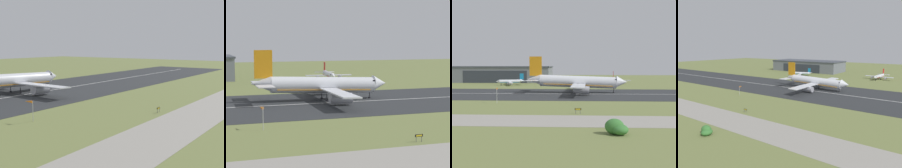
# 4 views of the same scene
# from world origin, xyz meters

# --- Properties ---
(ground_plane) EXTENTS (624.21, 624.21, 0.00)m
(ground_plane) POSITION_xyz_m (0.00, 49.98, 0.00)
(ground_plane) COLOR olive
(runway_strip) EXTENTS (384.21, 54.28, 0.06)m
(runway_strip) POSITION_xyz_m (0.00, 99.97, 0.03)
(runway_strip) COLOR #2B2D30
(runway_strip) RESTS_ON ground_plane
(runway_centreline) EXTENTS (345.79, 0.70, 0.01)m
(runway_centreline) POSITION_xyz_m (0.00, 99.97, 0.07)
(runway_centreline) COLOR silver
(runway_centreline) RESTS_ON runway_strip
(taxiway_road) EXTENTS (288.16, 15.10, 0.05)m
(taxiway_road) POSITION_xyz_m (0.00, 33.21, 0.03)
(taxiway_road) COLOR gray
(taxiway_road) RESTS_ON ground_plane
(hangar_building) EXTENTS (78.51, 33.73, 11.98)m
(hangar_building) POSITION_xyz_m (-38.85, 198.64, 6.00)
(hangar_building) COLOR slate
(hangar_building) RESTS_ON ground_plane
(airplane_landing) EXTENTS (46.73, 55.58, 16.86)m
(airplane_landing) POSITION_xyz_m (20.94, 106.57, 4.96)
(airplane_landing) COLOR silver
(airplane_landing) RESTS_ON ground_plane
(airplane_parked_west) EXTENTS (23.27, 24.17, 8.52)m
(airplane_parked_west) POSITION_xyz_m (44.93, 175.38, 2.82)
(airplane_parked_west) COLOR silver
(airplane_parked_west) RESTS_ON ground_plane
(airplane_parked_centre) EXTENTS (18.64, 22.19, 7.43)m
(airplane_parked_centre) POSITION_xyz_m (-22.20, 158.37, 2.36)
(airplane_parked_centre) COLOR silver
(airplane_parked_centre) RESTS_ON ground_plane
(shrub_clump) EXTENTS (4.35, 3.76, 2.91)m
(shrub_clump) POSITION_xyz_m (29.05, 19.59, 1.25)
(shrub_clump) COLOR #387533
(shrub_clump) RESTS_ON ground_plane
(windsock_pole) EXTENTS (0.93, 2.67, 5.27)m
(windsock_pole) POSITION_xyz_m (-5.80, 65.82, 4.72)
(windsock_pole) COLOR #B7B7BC
(windsock_pole) RESTS_ON ground_plane
(runway_sign) EXTENTS (1.72, 0.13, 1.55)m
(runway_sign) POSITION_xyz_m (21.70, 43.30, 1.18)
(runway_sign) COLOR #4C4C51
(runway_sign) RESTS_ON ground_plane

